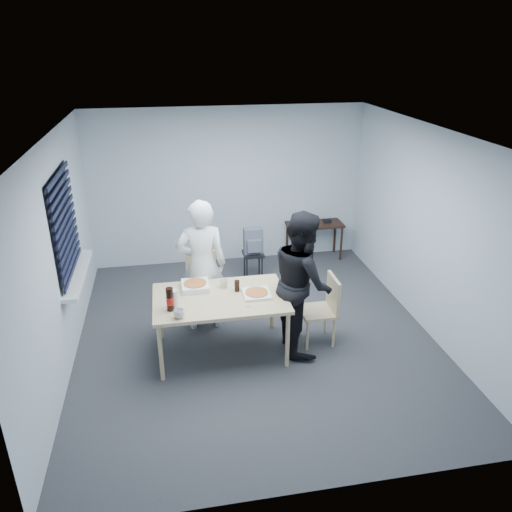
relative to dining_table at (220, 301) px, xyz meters
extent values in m
plane|color=#2B2B2F|center=(0.47, 0.28, -0.70)|extent=(5.00, 5.00, 0.00)
plane|color=white|center=(0.47, 0.28, 1.90)|extent=(5.00, 5.00, 0.00)
plane|color=silver|center=(0.47, 2.78, 0.60)|extent=(4.50, 0.00, 4.50)
plane|color=silver|center=(0.47, -2.22, 0.60)|extent=(4.50, 0.00, 4.50)
plane|color=silver|center=(-1.78, 0.28, 0.60)|extent=(0.00, 5.00, 5.00)
plane|color=silver|center=(2.72, 0.28, 0.60)|extent=(0.00, 5.00, 5.00)
plane|color=black|center=(-1.76, 0.68, 0.85)|extent=(0.00, 1.30, 1.30)
cube|color=black|center=(-1.73, 0.68, 0.85)|extent=(0.04, 1.30, 1.25)
cube|color=silver|center=(-1.69, 0.68, 0.18)|extent=(0.18, 1.42, 0.05)
cube|color=beige|center=(0.00, 0.00, 0.04)|extent=(1.57, 0.99, 0.04)
cylinder|color=beige|center=(-0.72, -0.44, -0.34)|extent=(0.05, 0.05, 0.72)
cylinder|color=beige|center=(-0.72, 0.44, -0.34)|extent=(0.05, 0.05, 0.72)
cylinder|color=beige|center=(0.72, -0.44, -0.34)|extent=(0.05, 0.05, 0.72)
cylinder|color=beige|center=(0.72, 0.44, -0.34)|extent=(0.05, 0.05, 0.72)
cube|color=beige|center=(-0.14, 0.93, -0.27)|extent=(0.42, 0.42, 0.04)
cube|color=beige|center=(-0.14, 1.12, -0.03)|extent=(0.42, 0.04, 0.44)
cylinder|color=beige|center=(-0.31, 0.76, -0.50)|extent=(0.03, 0.03, 0.41)
cylinder|color=beige|center=(-0.31, 1.10, -0.50)|extent=(0.03, 0.03, 0.41)
cylinder|color=beige|center=(0.03, 0.76, -0.50)|extent=(0.03, 0.03, 0.41)
cylinder|color=beige|center=(0.03, 1.10, -0.50)|extent=(0.03, 0.03, 0.41)
cube|color=beige|center=(1.22, 0.01, -0.27)|extent=(0.42, 0.42, 0.04)
cube|color=beige|center=(1.41, 0.01, -0.03)|extent=(0.04, 0.42, 0.44)
cylinder|color=beige|center=(1.05, -0.16, -0.50)|extent=(0.03, 0.03, 0.41)
cylinder|color=beige|center=(1.05, 0.18, -0.50)|extent=(0.03, 0.03, 0.41)
cylinder|color=beige|center=(1.39, -0.16, -0.50)|extent=(0.03, 0.03, 0.41)
cylinder|color=beige|center=(1.39, 0.18, -0.50)|extent=(0.03, 0.03, 0.41)
imported|color=white|center=(-0.15, 0.65, 0.18)|extent=(0.65, 0.42, 1.77)
imported|color=black|center=(0.99, -0.03, 0.18)|extent=(0.47, 0.86, 1.77)
cube|color=#331A14|center=(1.93, 2.56, -0.09)|extent=(0.96, 0.43, 0.04)
cylinder|color=#331A14|center=(1.49, 2.39, -0.41)|extent=(0.04, 0.04, 0.60)
cylinder|color=#331A14|center=(1.49, 2.74, -0.41)|extent=(0.04, 0.04, 0.60)
cylinder|color=#331A14|center=(2.37, 2.39, -0.41)|extent=(0.04, 0.04, 0.60)
cylinder|color=#331A14|center=(2.37, 2.74, -0.41)|extent=(0.04, 0.04, 0.60)
cube|color=black|center=(0.74, 1.94, -0.27)|extent=(0.32, 0.32, 0.04)
cylinder|color=black|center=(0.62, 1.82, -0.50)|extent=(0.04, 0.04, 0.41)
cylinder|color=black|center=(0.62, 2.06, -0.50)|extent=(0.04, 0.04, 0.41)
cylinder|color=black|center=(0.86, 1.82, -0.50)|extent=(0.04, 0.04, 0.41)
cylinder|color=black|center=(0.86, 2.06, -0.50)|extent=(0.04, 0.04, 0.41)
cube|color=slate|center=(0.74, 1.94, -0.05)|extent=(0.29, 0.16, 0.41)
cube|color=slate|center=(0.74, 1.83, -0.10)|extent=(0.22, 0.06, 0.20)
cube|color=white|center=(-0.27, 0.27, 0.08)|extent=(0.33, 0.33, 0.03)
cube|color=white|center=(-0.27, 0.27, 0.11)|extent=(0.33, 0.33, 0.03)
cylinder|color=#CC7F38|center=(-0.27, 0.27, 0.13)|extent=(0.28, 0.28, 0.01)
cube|color=white|center=(0.43, -0.03, 0.08)|extent=(0.32, 0.32, 0.03)
cylinder|color=#CC7F38|center=(0.43, -0.03, 0.10)|extent=(0.27, 0.27, 0.01)
imported|color=silver|center=(-0.49, -0.39, 0.11)|extent=(0.17, 0.17, 0.10)
imported|color=silver|center=(0.08, 0.24, 0.11)|extent=(0.10, 0.10, 0.09)
cylinder|color=black|center=(0.22, 0.11, 0.13)|extent=(0.06, 0.06, 0.14)
cylinder|color=black|center=(-0.58, -0.21, 0.20)|extent=(0.08, 0.08, 0.28)
cylinder|color=red|center=(-0.58, -0.21, 0.18)|extent=(0.09, 0.09, 0.09)
cylinder|color=silver|center=(-0.54, -0.16, 0.17)|extent=(0.10, 0.10, 0.22)
torus|color=red|center=(0.29, -0.28, 0.06)|extent=(0.06, 0.06, 0.00)
cube|color=white|center=(1.78, 2.54, -0.06)|extent=(0.29, 0.34, 0.00)
cube|color=black|center=(2.15, 2.57, -0.04)|extent=(0.13, 0.10, 0.05)
camera|label=1|loc=(-0.52, -5.18, 2.87)|focal=35.00mm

